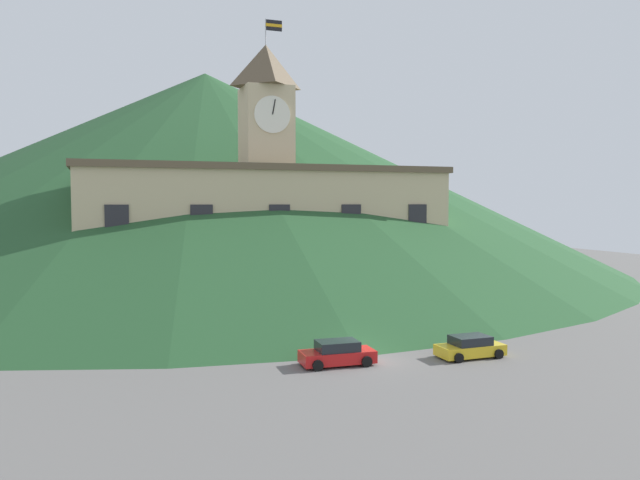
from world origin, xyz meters
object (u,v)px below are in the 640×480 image
at_px(car_white_taxi, 497,313).
at_px(street_lamp_far_left, 420,266).
at_px(car_blue_van, 273,316).
at_px(car_red_sedan, 337,354).
at_px(street_lamp_right, 283,278).
at_px(street_lamp_center, 140,275).
at_px(car_yellow_coupe, 470,347).
at_px(car_silver_hatch, 399,309).
at_px(pedestrian, 161,314).
at_px(car_black_suv, 212,335).

bearing_deg(car_white_taxi, street_lamp_far_left, -69.42).
relative_size(car_blue_van, car_red_sedan, 1.18).
distance_m(street_lamp_right, car_white_taxi, 18.02).
xyz_separation_m(street_lamp_right, car_red_sedan, (-1.59, -17.25, -2.50)).
relative_size(street_lamp_center, car_white_taxi, 1.14).
bearing_deg(car_yellow_coupe, street_lamp_right, -70.29).
distance_m(street_lamp_center, car_silver_hatch, 21.39).
bearing_deg(street_lamp_right, street_lamp_far_left, 0.00).
xyz_separation_m(car_silver_hatch, pedestrian, (-19.32, 2.24, 0.28)).
bearing_deg(street_lamp_right, car_yellow_coupe, -69.39).
height_order(car_yellow_coupe, car_red_sedan, car_red_sedan).
xyz_separation_m(car_silver_hatch, car_black_suv, (-16.76, -6.00, 0.14)).
bearing_deg(street_lamp_far_left, car_black_suv, -153.88).
bearing_deg(car_black_suv, car_red_sedan, -48.80).
distance_m(street_lamp_right, car_red_sedan, 17.50).
bearing_deg(pedestrian, car_silver_hatch, 138.00).
bearing_deg(street_lamp_center, car_blue_van, -31.22).
height_order(car_blue_van, car_red_sedan, car_blue_van).
bearing_deg(car_white_taxi, car_black_suv, 9.21).
relative_size(street_lamp_right, car_black_suv, 0.87).
bearing_deg(car_white_taxi, pedestrian, -9.03).
bearing_deg(car_white_taxi, car_yellow_coupe, 52.92).
height_order(street_lamp_center, pedestrian, street_lamp_center).
relative_size(car_silver_hatch, pedestrian, 2.23).
relative_size(street_lamp_right, car_white_taxi, 0.92).
height_order(street_lamp_right, car_white_taxi, street_lamp_right).
relative_size(street_lamp_far_left, car_blue_van, 0.97).
relative_size(street_lamp_far_left, car_white_taxi, 1.11).
bearing_deg(pedestrian, street_lamp_far_left, 149.64).
bearing_deg(car_red_sedan, car_white_taxi, 28.58).
height_order(car_yellow_coupe, car_black_suv, car_black_suv).
relative_size(car_white_taxi, car_yellow_coupe, 1.10).
relative_size(street_lamp_right, car_yellow_coupe, 1.01).
distance_m(car_black_suv, pedestrian, 8.63).
relative_size(car_white_taxi, car_black_suv, 0.94).
xyz_separation_m(car_white_taxi, car_black_suv, (-23.42, -1.60, 0.14)).
xyz_separation_m(street_lamp_right, car_yellow_coupe, (6.87, -18.25, -2.55)).
bearing_deg(pedestrian, street_lamp_right, 155.89).
distance_m(car_blue_van, car_red_sedan, 11.61).
xyz_separation_m(street_lamp_center, car_blue_van, (9.36, -5.67, -2.86)).
xyz_separation_m(street_lamp_center, car_silver_hatch, (20.71, -4.32, -3.14)).
xyz_separation_m(street_lamp_far_left, pedestrian, (-23.60, -2.07, -2.76)).
relative_size(car_blue_van, car_yellow_coupe, 1.25).
height_order(street_lamp_far_left, car_red_sedan, street_lamp_far_left).
relative_size(street_lamp_center, car_silver_hatch, 1.34).
xyz_separation_m(street_lamp_center, car_black_suv, (3.96, -10.31, -3.00)).
relative_size(street_lamp_center, street_lamp_right, 1.24).
height_order(street_lamp_right, car_red_sedan, street_lamp_right).
relative_size(street_lamp_center, street_lamp_far_left, 1.03).
relative_size(car_black_suv, pedestrian, 2.78).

